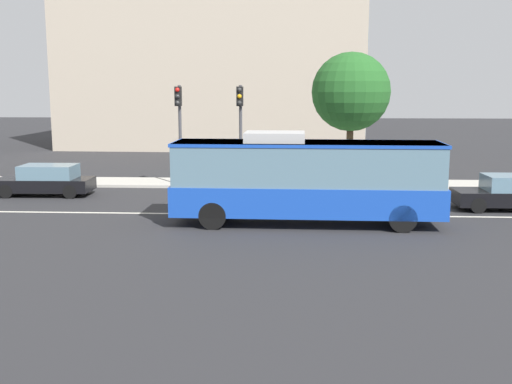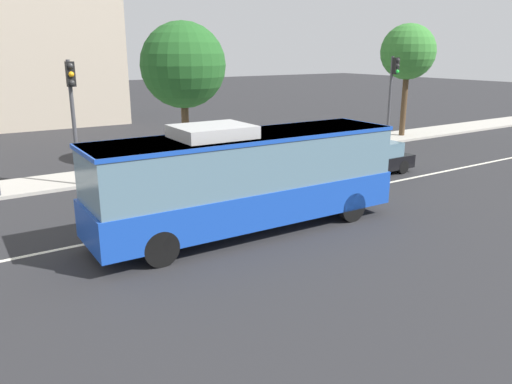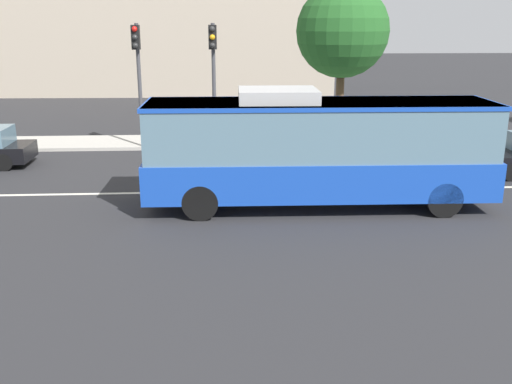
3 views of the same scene
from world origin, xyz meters
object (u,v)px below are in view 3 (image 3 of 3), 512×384
object	(u,v)px
transit_bus	(318,146)
street_tree_kerbside_left	(342,31)
traffic_light_near_corner	(213,64)
traffic_light_far_corner	(138,65)

from	to	relation	value
transit_bus	street_tree_kerbside_left	world-z (taller)	street_tree_kerbside_left
transit_bus	street_tree_kerbside_left	distance (m)	10.46
transit_bus	traffic_light_near_corner	bearing A→B (deg)	111.87
transit_bus	traffic_light_far_corner	xyz separation A→B (m)	(-6.18, 8.11, 1.75)
traffic_light_far_corner	traffic_light_near_corner	bearing A→B (deg)	93.27
traffic_light_far_corner	street_tree_kerbside_left	bearing A→B (deg)	103.34
transit_bus	traffic_light_near_corner	world-z (taller)	traffic_light_near_corner
traffic_light_far_corner	street_tree_kerbside_left	distance (m)	8.95
traffic_light_near_corner	traffic_light_far_corner	world-z (taller)	same
transit_bus	traffic_light_far_corner	bearing A→B (deg)	128.31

